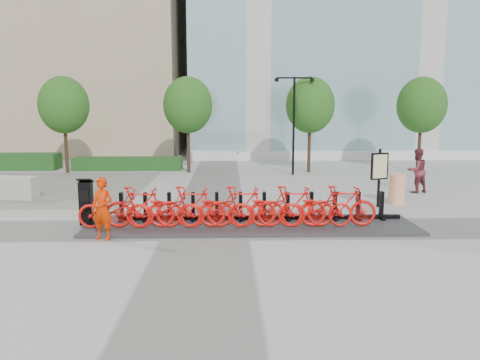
{
  "coord_description": "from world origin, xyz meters",
  "views": [
    {
      "loc": [
        0.63,
        -13.06,
        3.45
      ],
      "look_at": [
        1.0,
        1.5,
        1.2
      ],
      "focal_mm": 35.0,
      "sensor_mm": 36.0,
      "label": 1
    }
  ],
  "objects_px": {
    "worker_red": "(102,209)",
    "construction_barrel": "(397,189)",
    "bike_0": "(114,209)",
    "jersey_barrier": "(8,188)",
    "kiosk": "(86,202)",
    "pedestrian": "(417,171)",
    "map_sign": "(379,169)"
  },
  "relations": [
    {
      "from": "jersey_barrier",
      "to": "map_sign",
      "type": "bearing_deg",
      "value": 0.15
    },
    {
      "from": "kiosk",
      "to": "construction_barrel",
      "type": "bearing_deg",
      "value": 16.05
    },
    {
      "from": "jersey_barrier",
      "to": "map_sign",
      "type": "relative_size",
      "value": 1.09
    },
    {
      "from": "pedestrian",
      "to": "worker_red",
      "type": "bearing_deg",
      "value": 14.23
    },
    {
      "from": "kiosk",
      "to": "construction_barrel",
      "type": "height_order",
      "value": "kiosk"
    },
    {
      "from": "bike_0",
      "to": "pedestrian",
      "type": "xyz_separation_m",
      "value": [
        10.96,
        5.76,
        0.29
      ]
    },
    {
      "from": "bike_0",
      "to": "construction_barrel",
      "type": "bearing_deg",
      "value": -69.56
    },
    {
      "from": "worker_red",
      "to": "construction_barrel",
      "type": "relative_size",
      "value": 1.54
    },
    {
      "from": "bike_0",
      "to": "jersey_barrier",
      "type": "height_order",
      "value": "bike_0"
    },
    {
      "from": "worker_red",
      "to": "map_sign",
      "type": "relative_size",
      "value": 0.81
    },
    {
      "from": "worker_red",
      "to": "jersey_barrier",
      "type": "bearing_deg",
      "value": 150.47
    },
    {
      "from": "pedestrian",
      "to": "jersey_barrier",
      "type": "distance_m",
      "value": 16.19
    },
    {
      "from": "construction_barrel",
      "to": "kiosk",
      "type": "bearing_deg",
      "value": -163.29
    },
    {
      "from": "bike_0",
      "to": "pedestrian",
      "type": "bearing_deg",
      "value": -62.28
    },
    {
      "from": "construction_barrel",
      "to": "map_sign",
      "type": "distance_m",
      "value": 1.28
    },
    {
      "from": "worker_red",
      "to": "construction_barrel",
      "type": "distance_m",
      "value": 10.4
    },
    {
      "from": "construction_barrel",
      "to": "map_sign",
      "type": "height_order",
      "value": "map_sign"
    },
    {
      "from": "jersey_barrier",
      "to": "map_sign",
      "type": "height_order",
      "value": "map_sign"
    },
    {
      "from": "pedestrian",
      "to": "map_sign",
      "type": "height_order",
      "value": "map_sign"
    },
    {
      "from": "jersey_barrier",
      "to": "kiosk",
      "type": "bearing_deg",
      "value": -37.84
    },
    {
      "from": "bike_0",
      "to": "kiosk",
      "type": "distance_m",
      "value": 1.0
    },
    {
      "from": "bike_0",
      "to": "worker_red",
      "type": "height_order",
      "value": "worker_red"
    },
    {
      "from": "pedestrian",
      "to": "map_sign",
      "type": "relative_size",
      "value": 0.89
    },
    {
      "from": "pedestrian",
      "to": "construction_barrel",
      "type": "height_order",
      "value": "pedestrian"
    },
    {
      "from": "kiosk",
      "to": "jersey_barrier",
      "type": "bearing_deg",
      "value": 133.8
    },
    {
      "from": "kiosk",
      "to": "pedestrian",
      "type": "height_order",
      "value": "pedestrian"
    },
    {
      "from": "bike_0",
      "to": "pedestrian",
      "type": "height_order",
      "value": "pedestrian"
    },
    {
      "from": "pedestrian",
      "to": "construction_barrel",
      "type": "bearing_deg",
      "value": 37.65
    },
    {
      "from": "worker_red",
      "to": "pedestrian",
      "type": "height_order",
      "value": "pedestrian"
    },
    {
      "from": "bike_0",
      "to": "map_sign",
      "type": "xyz_separation_m",
      "value": [
        8.49,
        2.96,
        0.74
      ]
    },
    {
      "from": "construction_barrel",
      "to": "bike_0",
      "type": "bearing_deg",
      "value": -159.56
    },
    {
      "from": "kiosk",
      "to": "worker_red",
      "type": "distance_m",
      "value": 1.54
    }
  ]
}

